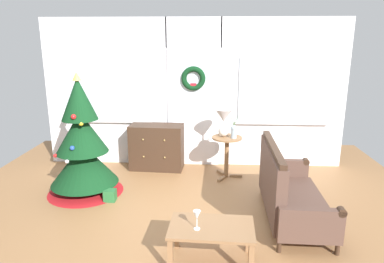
# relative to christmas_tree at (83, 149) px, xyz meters

# --- Properties ---
(ground_plane) EXTENTS (6.76, 6.76, 0.00)m
(ground_plane) POSITION_rel_christmas_tree_xyz_m (1.54, -0.76, -0.66)
(ground_plane) COLOR #996B42
(back_wall_with_door) EXTENTS (5.20, 0.19, 2.55)m
(back_wall_with_door) POSITION_rel_christmas_tree_xyz_m (1.54, 1.32, 0.62)
(back_wall_with_door) COLOR white
(back_wall_with_door) RESTS_ON ground
(christmas_tree) EXTENTS (1.09, 1.09, 1.76)m
(christmas_tree) POSITION_rel_christmas_tree_xyz_m (0.00, 0.00, 0.00)
(christmas_tree) COLOR #4C331E
(christmas_tree) RESTS_ON ground
(dresser_cabinet) EXTENTS (0.93, 0.49, 0.78)m
(dresser_cabinet) POSITION_rel_christmas_tree_xyz_m (0.91, 1.03, -0.27)
(dresser_cabinet) COLOR #3D281C
(dresser_cabinet) RESTS_ON ground
(settee_sofa) EXTENTS (0.76, 1.62, 0.96)m
(settee_sofa) POSITION_rel_christmas_tree_xyz_m (2.78, -0.66, -0.28)
(settee_sofa) COLOR #3D281C
(settee_sofa) RESTS_ON ground
(side_table) EXTENTS (0.50, 0.48, 0.68)m
(side_table) POSITION_rel_christmas_tree_xyz_m (2.10, 0.69, -0.18)
(side_table) COLOR #8E6642
(side_table) RESTS_ON ground
(table_lamp) EXTENTS (0.28, 0.28, 0.44)m
(table_lamp) POSITION_rel_christmas_tree_xyz_m (2.04, 0.73, 0.30)
(table_lamp) COLOR silver
(table_lamp) RESTS_ON side_table
(flower_vase) EXTENTS (0.11, 0.10, 0.35)m
(flower_vase) POSITION_rel_christmas_tree_xyz_m (2.20, 0.63, 0.14)
(flower_vase) COLOR #99ADBC
(flower_vase) RESTS_ON side_table
(coffee_table) EXTENTS (0.86, 0.56, 0.40)m
(coffee_table) POSITION_rel_christmas_tree_xyz_m (1.85, -1.60, -0.32)
(coffee_table) COLOR #8E6642
(coffee_table) RESTS_ON ground
(wine_glass) EXTENTS (0.08, 0.08, 0.20)m
(wine_glass) POSITION_rel_christmas_tree_xyz_m (1.71, -1.66, -0.12)
(wine_glass) COLOR silver
(wine_glass) RESTS_ON coffee_table
(gift_box) EXTENTS (0.16, 0.14, 0.16)m
(gift_box) POSITION_rel_christmas_tree_xyz_m (0.44, -0.28, -0.58)
(gift_box) COLOR #266633
(gift_box) RESTS_ON ground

